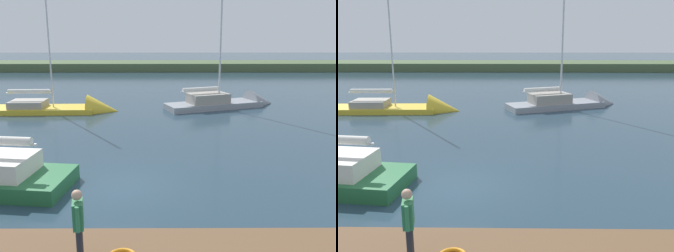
{
  "view_description": "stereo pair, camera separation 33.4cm",
  "coord_description": "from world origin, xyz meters",
  "views": [
    {
      "loc": [
        -1.72,
        12.81,
        5.49
      ],
      "look_at": [
        -1.81,
        -2.66,
        1.66
      ],
      "focal_mm": 40.04,
      "sensor_mm": 36.0,
      "label": 1
    },
    {
      "loc": [
        -2.06,
        12.81,
        5.49
      ],
      "look_at": [
        -1.81,
        -2.66,
        1.66
      ],
      "focal_mm": 40.04,
      "sensor_mm": 36.0,
      "label": 2
    }
  ],
  "objects": [
    {
      "name": "far_shoreline",
      "position": [
        0.0,
        -46.04,
        0.0
      ],
      "size": [
        180.0,
        8.0,
        2.4
      ],
      "primitive_type": "cube",
      "color": "#4C603D",
      "rests_on": "ground_plane"
    },
    {
      "name": "sailboat_far_left",
      "position": [
        5.42,
        -13.62,
        0.09
      ],
      "size": [
        9.7,
        2.77,
        11.86
      ],
      "rotation": [
        0.0,
        0.0,
        3.18
      ],
      "color": "gold",
      "rests_on": "ground_plane"
    },
    {
      "name": "ground_plane",
      "position": [
        0.0,
        0.0,
        0.0
      ],
      "size": [
        200.0,
        200.0,
        0.0
      ],
      "primitive_type": "plane",
      "color": "#263D4C"
    },
    {
      "name": "person_on_dock",
      "position": [
        0.15,
        5.56,
        1.61
      ],
      "size": [
        0.31,
        0.63,
        1.68
      ],
      "rotation": [
        0.0,
        0.0,
        3.34
      ],
      "color": "#28282D",
      "rests_on": "dock_pier"
    },
    {
      "name": "sailboat_mid_channel",
      "position": [
        -6.76,
        -15.57,
        0.19
      ],
      "size": [
        9.13,
        5.27,
        10.99
      ],
      "rotation": [
        0.0,
        0.0,
        3.5
      ],
      "color": "gray",
      "rests_on": "ground_plane"
    }
  ]
}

